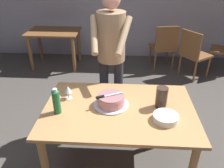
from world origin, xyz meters
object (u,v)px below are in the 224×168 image
object	(u,v)px
cake_on_platter	(111,101)
hurricane_lamp	(162,97)
wine_glass_near	(68,90)
cake_knife	(104,96)
plate_stack	(166,118)
background_table	(54,39)
main_dining_table	(119,118)
background_chair_0	(164,46)
background_chair_2	(193,53)
water_bottle	(57,102)
person_cutting_cake	(111,50)

from	to	relation	value
cake_on_platter	hurricane_lamp	bearing A→B (deg)	-0.28
wine_glass_near	cake_knife	bearing A→B (deg)	-18.70
wine_glass_near	plate_stack	bearing A→B (deg)	-18.21
plate_stack	background_table	distance (m)	3.27
main_dining_table	plate_stack	world-z (taller)	plate_stack
background_chair_0	background_chair_2	world-z (taller)	same
plate_stack	hurricane_lamp	world-z (taller)	hurricane_lamp
cake_knife	hurricane_lamp	world-z (taller)	hurricane_lamp
background_table	background_chair_2	distance (m)	2.68
cake_on_platter	water_bottle	size ratio (longest dim) A/B	1.36
background_chair_2	person_cutting_cake	bearing A→B (deg)	-132.86
person_cutting_cake	background_chair_2	xyz separation A→B (m)	(1.40, 1.51, -0.58)
person_cutting_cake	background_chair_2	size ratio (longest dim) A/B	1.91
background_chair_2	cake_on_platter	bearing A→B (deg)	-122.27
person_cutting_cake	background_table	world-z (taller)	person_cutting_cake
hurricane_lamp	background_chair_2	size ratio (longest dim) A/B	0.23
cake_on_platter	background_chair_2	world-z (taller)	background_chair_2
cake_on_platter	hurricane_lamp	distance (m)	0.48
person_cutting_cake	wine_glass_near	bearing A→B (deg)	-125.64
hurricane_lamp	cake_knife	bearing A→B (deg)	-176.81
main_dining_table	background_chair_2	distance (m)	2.54
plate_stack	background_chair_2	distance (m)	2.53
plate_stack	background_chair_0	distance (m)	2.76
main_dining_table	wine_glass_near	xyz separation A→B (m)	(-0.51, 0.14, 0.21)
main_dining_table	hurricane_lamp	distance (m)	0.45
hurricane_lamp	cake_on_platter	bearing A→B (deg)	179.72
cake_on_platter	wine_glass_near	bearing A→B (deg)	167.90
person_cutting_cake	background_table	size ratio (longest dim) A/B	1.72
person_cutting_cake	cake_on_platter	bearing A→B (deg)	-86.36
wine_glass_near	cake_on_platter	bearing A→B (deg)	-12.10
main_dining_table	background_table	xyz separation A→B (m)	(-1.38, 2.57, -0.06)
background_chair_2	plate_stack	bearing A→B (deg)	-110.21
wine_glass_near	background_table	size ratio (longest dim) A/B	0.14
background_table	background_chair_2	xyz separation A→B (m)	(2.65, -0.38, -0.09)
plate_stack	main_dining_table	bearing A→B (deg)	158.10
plate_stack	background_chair_2	bearing A→B (deg)	69.79
hurricane_lamp	person_cutting_cake	size ratio (longest dim) A/B	0.12
wine_glass_near	background_chair_0	xyz separation A→B (m)	(1.31, 2.41, -0.36)
hurricane_lamp	background_table	world-z (taller)	hurricane_lamp
cake_on_platter	water_bottle	xyz separation A→B (m)	(-0.48, -0.15, 0.06)
background_chair_0	background_chair_2	bearing A→B (deg)	-36.40
cake_knife	plate_stack	distance (m)	0.59
cake_knife	wine_glass_near	xyz separation A→B (m)	(-0.37, 0.13, -0.01)
background_table	person_cutting_cake	bearing A→B (deg)	-56.25
water_bottle	background_chair_2	distance (m)	2.96
wine_glass_near	person_cutting_cake	bearing A→B (deg)	54.36
cake_on_platter	hurricane_lamp	xyz separation A→B (m)	(0.47, -0.00, 0.06)
hurricane_lamp	background_chair_0	xyz separation A→B (m)	(0.40, 2.51, -0.37)
hurricane_lamp	wine_glass_near	bearing A→B (deg)	173.99
main_dining_table	plate_stack	distance (m)	0.46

